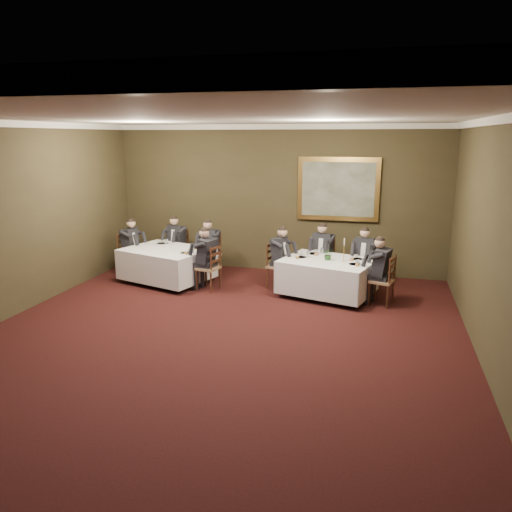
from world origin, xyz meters
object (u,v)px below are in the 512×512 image
at_px(table_main, 327,275).
at_px(chair_main_endleft, 278,275).
at_px(diner_main_endleft, 279,265).
at_px(chair_sec_backright, 210,264).
at_px(painting, 338,189).
at_px(diner_sec_endleft, 130,254).
at_px(diner_main_endright, 382,279).
at_px(chair_main_backright, 364,275).
at_px(chair_main_endright, 382,291).
at_px(diner_sec_backleft, 177,249).
at_px(chair_sec_endleft, 130,263).
at_px(diner_sec_endright, 208,267).
at_px(diner_sec_backright, 210,254).
at_px(candlestick, 344,253).
at_px(chair_sec_backleft, 178,258).
at_px(table_second, 167,262).
at_px(chair_main_backleft, 323,269).
at_px(diner_main_backleft, 323,260).
at_px(diner_main_backright, 364,265).
at_px(centerpiece, 328,254).

bearing_deg(table_main, chair_main_endleft, 164.63).
bearing_deg(diner_main_endleft, chair_main_endleft, -90.00).
xyz_separation_m(chair_sec_backright, painting, (2.87, 0.83, 1.75)).
bearing_deg(diner_sec_endleft, diner_main_endright, 86.61).
bearing_deg(chair_main_backright, table_main, 61.85).
relative_size(table_main, chair_main_endright, 2.11).
bearing_deg(diner_sec_backleft, chair_sec_endleft, 55.45).
bearing_deg(chair_main_backright, diner_sec_endright, 31.95).
bearing_deg(diner_sec_backright, candlestick, 170.21).
bearing_deg(chair_sec_backleft, diner_sec_backleft, 90.00).
bearing_deg(diner_sec_endright, candlestick, -74.33).
bearing_deg(candlestick, table_second, 177.62).
distance_m(chair_main_backleft, diner_sec_endleft, 4.56).
bearing_deg(diner_main_backleft, diner_sec_backright, 18.75).
bearing_deg(diner_main_backright, diner_main_endleft, 28.98).
bearing_deg(diner_sec_endleft, centerpiece, 88.59).
height_order(chair_main_backleft, chair_sec_backright, same).
xyz_separation_m(chair_main_backleft, diner_main_backleft, (-0.00, -0.01, 0.23)).
bearing_deg(diner_main_endleft, chair_main_endright, 88.18).
bearing_deg(chair_main_endright, chair_main_backleft, 60.68).
bearing_deg(diner_sec_endright, chair_sec_endleft, 84.69).
bearing_deg(diner_sec_backleft, diner_sec_backright, -178.95).
xyz_separation_m(chair_sec_endleft, centerpiece, (4.75, -0.46, 0.61)).
bearing_deg(chair_main_endright, chair_sec_backright, 89.14).
height_order(table_second, chair_main_endright, chair_main_endright).
height_order(diner_sec_endleft, centerpiece, diner_sec_endleft).
xyz_separation_m(chair_sec_backright, diner_sec_endright, (0.35, -1.11, 0.23)).
xyz_separation_m(table_main, chair_main_backright, (0.71, 0.77, -0.17)).
bearing_deg(chair_sec_endleft, chair_main_backright, 97.23).
relative_size(diner_sec_endleft, centerpiece, 5.27).
bearing_deg(centerpiece, chair_sec_backleft, 163.00).
xyz_separation_m(diner_main_endright, chair_sec_backright, (-3.96, 1.18, -0.23)).
bearing_deg(diner_main_endleft, diner_main_backleft, 142.96).
height_order(chair_main_backleft, candlestick, candlestick).
distance_m(chair_sec_backleft, diner_sec_backleft, 0.23).
distance_m(table_second, chair_sec_backright, 1.09).
height_order(diner_main_endleft, centerpiece, diner_main_endleft).
bearing_deg(chair_main_backleft, chair_main_endleft, 54.91).
relative_size(chair_main_backleft, painting, 0.53).
bearing_deg(chair_sec_backright, table_main, 169.15).
bearing_deg(table_main, diner_main_backleft, 102.51).
xyz_separation_m(table_main, diner_sec_backright, (-2.87, 0.87, 0.06)).
relative_size(table_second, diner_sec_endleft, 1.63).
relative_size(diner_main_backleft, chair_main_backright, 1.35).
bearing_deg(diner_main_backright, chair_sec_backleft, 9.50).
bearing_deg(diner_main_endleft, diner_sec_endleft, -79.02).
relative_size(chair_main_backright, diner_main_endright, 0.74).
xyz_separation_m(diner_main_backright, diner_main_endleft, (-1.80, -0.45, 0.00)).
relative_size(chair_sec_backleft, diner_sec_endright, 0.74).
distance_m(table_main, centerpiece, 0.44).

